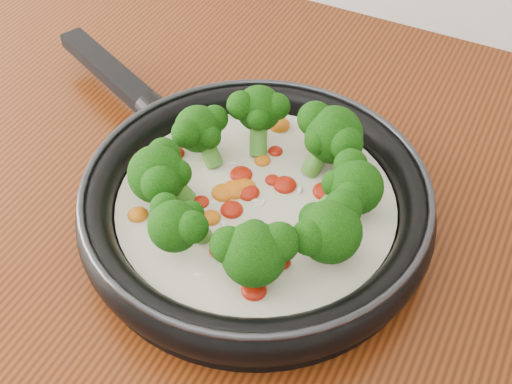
% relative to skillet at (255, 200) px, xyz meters
% --- Properties ---
extents(skillet, '(0.58, 0.47, 0.10)m').
position_rel_skillet_xyz_m(skillet, '(0.00, 0.00, 0.00)').
color(skillet, black).
rests_on(skillet, counter).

